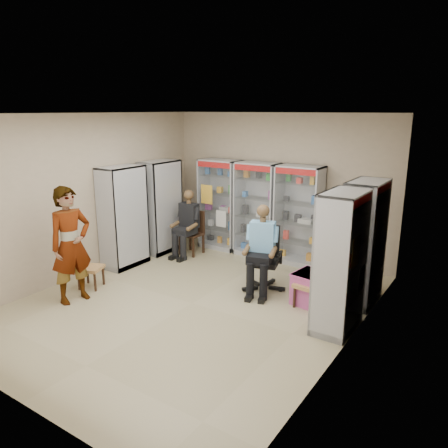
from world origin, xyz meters
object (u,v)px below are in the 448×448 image
Objects in this scene: cabinet_right_near at (340,262)px; woven_stool_b at (91,277)px; seated_shopkeeper at (263,251)px; cabinet_left_far at (161,207)px; cabinet_back_right at (298,216)px; woven_stool_a at (308,295)px; standing_man at (71,245)px; cabinet_left_near at (123,217)px; office_chair at (264,259)px; cabinet_back_mid at (257,210)px; pink_trunk at (312,289)px; cabinet_back_left at (220,204)px; wooden_chair at (192,233)px; cabinet_right_far at (364,243)px.

woven_stool_b is at bearing 102.99° from cabinet_right_near.
cabinet_left_far is at bearing 150.43° from seated_shopkeeper.
cabinet_left_far is at bearing 73.75° from cabinet_right_near.
cabinet_right_near is (1.63, -2.23, 0.00)m from cabinet_back_right.
woven_stool_a is 3.78m from woven_stool_b.
woven_stool_a is 3.88m from standing_man.
cabinet_left_near is 2.98m from office_chair.
cabinet_back_mid is 3.63m from woven_stool_b.
pink_trunk is at bearing 79.13° from cabinet_left_far.
cabinet_back_left is 2.23m from cabinet_left_near.
cabinet_left_far is (-2.83, -0.93, 0.00)m from cabinet_back_right.
cabinet_back_right is at bearing 51.85° from woven_stool_b.
cabinet_back_mid is at bearing 49.16° from cabinet_right_near.
cabinet_back_mid reaches higher than wooden_chair.
seated_shopkeeper is at bearing 30.98° from woven_stool_b.
cabinet_back_mid is at bearing 0.00° from cabinet_back_left.
pink_trunk is at bearing 47.12° from cabinet_right_near.
standing_man is at bearing 123.15° from cabinet_right_far.
cabinet_back_mid is 3.41m from cabinet_right_near.
woven_stool_a is at bearing 137.62° from cabinet_right_far.
cabinet_back_mid is at bearing 180.00° from cabinet_back_right.
cabinet_back_mid reaches higher than standing_man.
woven_stool_b is at bearing 116.43° from cabinet_right_far.
cabinet_left_far is 1.10m from cabinet_left_near.
cabinet_left_near reaches higher than woven_stool_a.
cabinet_back_left and cabinet_left_near have the same top height.
cabinet_left_near reaches higher than wooden_chair.
pink_trunk is (0.95, -0.09, -0.30)m from office_chair.
seated_shopkeeper is at bearing -57.69° from cabinet_back_mid.
woven_stool_b is (-0.60, -3.18, -0.81)m from cabinet_back_left.
woven_stool_b is at bearing 8.33° from cabinet_left_far.
pink_trunk is at bearing 95.31° from cabinet_left_near.
cabinet_back_mid is at bearing 66.35° from cabinet_right_far.
cabinet_right_near is at bearing 87.43° from cabinet_left_near.
wooden_chair is 3.00m from standing_man.
seated_shopkeeper is at bearing -22.01° from wooden_chair.
cabinet_back_right is 5.03× the size of woven_stool_a.
seated_shopkeeper is (-1.55, 0.60, -0.28)m from cabinet_right_near.
cabinet_left_near is at bearing -144.35° from cabinet_back_right.
cabinet_left_near is 3.94m from pink_trunk.
wooden_chair is 3.32m from pink_trunk.
standing_man is at bearing -154.39° from office_chair.
standing_man reaches higher than office_chair.
cabinet_right_far is at bearing -34.73° from cabinet_back_right.
cabinet_back_mid is 1.00× the size of cabinet_left_far.
office_chair is (2.91, 0.45, -0.44)m from cabinet_left_near.
standing_man is at bearing -96.05° from cabinet_back_left.
cabinet_right_far is 1.00× the size of cabinet_right_near.
office_chair is 0.79× the size of seated_shopkeeper.
cabinet_right_far is 4.68m from standing_man.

